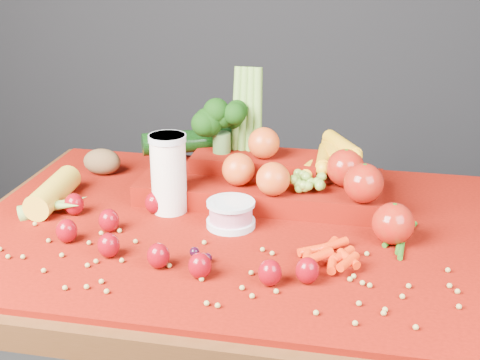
% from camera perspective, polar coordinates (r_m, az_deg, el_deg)
% --- Properties ---
extents(table, '(1.10, 0.80, 0.75)m').
position_cam_1_polar(table, '(1.39, -0.17, -7.82)').
color(table, '#3B200D').
rests_on(table, ground).
extents(red_cloth, '(1.05, 0.75, 0.01)m').
position_cam_1_polar(red_cloth, '(1.34, -0.17, -4.05)').
color(red_cloth, '#780C04').
rests_on(red_cloth, table).
extents(milk_glass, '(0.08, 0.08, 0.17)m').
position_cam_1_polar(milk_glass, '(1.37, -6.12, 0.79)').
color(milk_glass, white).
rests_on(milk_glass, red_cloth).
extents(yogurt_bowl, '(0.10, 0.10, 0.05)m').
position_cam_1_polar(yogurt_bowl, '(1.32, -0.79, -2.83)').
color(yogurt_bowl, silver).
rests_on(yogurt_bowl, red_cloth).
extents(strawberry_scatter, '(0.54, 0.28, 0.05)m').
position_cam_1_polar(strawberry_scatter, '(1.24, -7.17, -4.89)').
color(strawberry_scatter, maroon).
rests_on(strawberry_scatter, red_cloth).
extents(dark_grape_cluster, '(0.06, 0.05, 0.03)m').
position_cam_1_polar(dark_grape_cluster, '(1.18, -3.73, -6.66)').
color(dark_grape_cluster, black).
rests_on(dark_grape_cluster, red_cloth).
extents(soybean_scatter, '(0.84, 0.24, 0.01)m').
position_cam_1_polar(soybean_scatter, '(1.16, -2.21, -7.75)').
color(soybean_scatter, '#A19045').
rests_on(soybean_scatter, red_cloth).
extents(corn_ear, '(0.19, 0.24, 0.06)m').
position_cam_1_polar(corn_ear, '(1.44, -15.61, -1.79)').
color(corn_ear, gold).
rests_on(corn_ear, red_cloth).
extents(potato, '(0.09, 0.07, 0.06)m').
position_cam_1_polar(potato, '(1.62, -11.69, 1.55)').
color(potato, brown).
rests_on(potato, red_cloth).
extents(baby_carrot_pile, '(0.18, 0.17, 0.03)m').
position_cam_1_polar(baby_carrot_pile, '(1.20, 7.83, -6.38)').
color(baby_carrot_pile, red).
rests_on(baby_carrot_pile, red_cloth).
extents(green_bean_pile, '(0.14, 0.12, 0.01)m').
position_cam_1_polar(green_bean_pile, '(1.30, 13.98, -4.93)').
color(green_bean_pile, '#235A14').
rests_on(green_bean_pile, red_cloth).
extents(produce_mound, '(0.61, 0.38, 0.27)m').
position_cam_1_polar(produce_mound, '(1.45, 2.69, 0.71)').
color(produce_mound, '#780C04').
rests_on(produce_mound, red_cloth).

